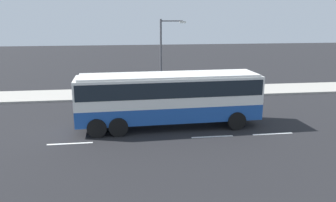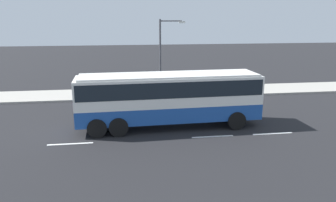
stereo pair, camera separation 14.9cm
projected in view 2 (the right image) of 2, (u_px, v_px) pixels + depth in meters
The scene contains 6 objects.
ground_plane at pixel (159, 124), 21.10m from camera, with size 120.00×120.00×0.00m, color black.
sidewalk_curb at pixel (148, 93), 29.21m from camera, with size 80.00×4.00×0.15m, color #A8A399.
lane_centreline at pixel (79, 143), 17.80m from camera, with size 25.13×0.16×0.01m.
coach_bus at pixel (169, 95), 20.00m from camera, with size 11.10×2.95×3.29m.
pedestrian_near_curb at pixel (133, 86), 27.44m from camera, with size 0.32×0.32×1.54m.
street_lamp at pixel (163, 52), 27.01m from camera, with size 2.11×0.24×6.27m.
Camera 2 is at (-2.27, -19.96, 6.64)m, focal length 35.45 mm.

